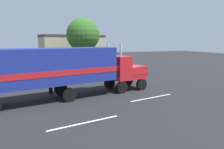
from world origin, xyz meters
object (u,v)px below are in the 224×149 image
at_px(semi_truck, 65,68).
at_px(parked_car, 25,69).
at_px(person_bystander, 50,84).
at_px(tree_left, 83,35).

xyz_separation_m(semi_truck, parked_car, (-3.47, 14.10, -1.72)).
relative_size(semi_truck, person_bystander, 8.82).
height_order(parked_car, tree_left, tree_left).
bearing_deg(person_bystander, tree_left, 68.56).
distance_m(semi_truck, person_bystander, 2.71).
height_order(person_bystander, tree_left, tree_left).
bearing_deg(parked_car, semi_truck, -76.18).
bearing_deg(semi_truck, person_bystander, 120.15).
distance_m(semi_truck, tree_left, 23.85).
distance_m(semi_truck, parked_car, 14.62).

